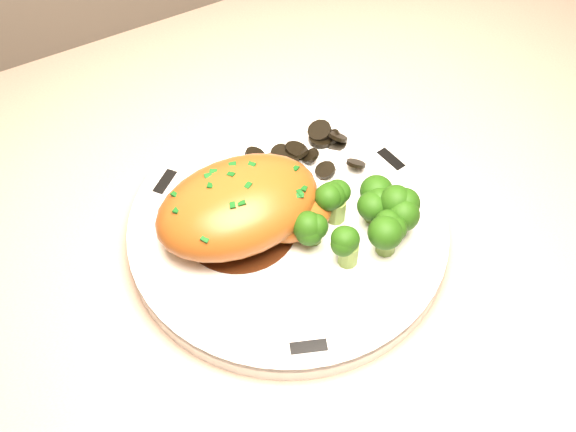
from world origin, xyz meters
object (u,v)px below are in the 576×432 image
plate (288,229)px  chicken_breast (245,207)px  counter (458,318)px  broccoli_florets (361,220)px

plate → chicken_breast: 0.05m
plate → chicken_breast: bearing=158.1°
counter → chicken_breast: 0.64m
chicken_breast → broccoli_florets: chicken_breast is taller
counter → broccoli_florets: (-0.28, -0.08, 0.52)m
counter → chicken_breast: bearing=-176.5°
broccoli_florets → plate: bearing=138.8°
counter → plate: 0.59m
counter → broccoli_florets: 0.59m
counter → chicken_breast: size_ratio=14.99×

